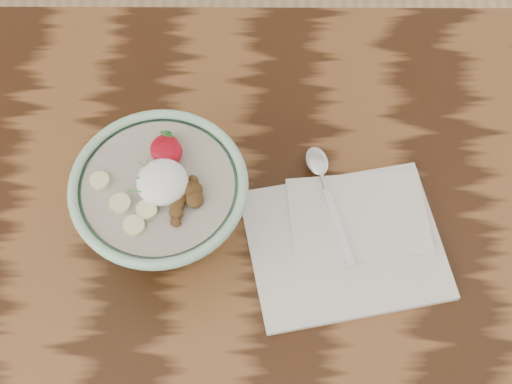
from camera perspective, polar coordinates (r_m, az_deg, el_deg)
table at (r=98.78cm, az=2.54°, el=-9.07°), size 160.00×90.00×75.00cm
breakfast_bowl at (r=87.20cm, az=-7.47°, el=-0.80°), size 21.01×21.01×14.14cm
napkin at (r=92.26cm, az=7.34°, el=-3.69°), size 27.51×23.84×1.49cm
spoon at (r=94.50cm, az=5.31°, el=1.22°), size 6.30×17.64×0.93cm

